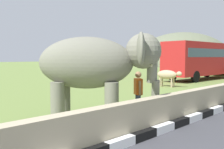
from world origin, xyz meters
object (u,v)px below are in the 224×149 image
(cow_near, at_px, (168,75))
(elephant, at_px, (97,64))
(bus_red, at_px, (202,58))
(person_handler, at_px, (138,91))
(bus_orange, at_px, (224,58))

(cow_near, bearing_deg, elephant, -158.91)
(cow_near, bearing_deg, bus_red, 7.92)
(elephant, distance_m, bus_red, 18.60)
(elephant, bearing_deg, cow_near, 21.09)
(person_handler, distance_m, cow_near, 9.73)
(person_handler, distance_m, bus_orange, 27.55)
(elephant, xyz_separation_m, cow_near, (10.28, 3.96, -1.06))
(bus_red, distance_m, bus_orange, 10.39)
(person_handler, relative_size, bus_orange, 0.16)
(person_handler, xyz_separation_m, cow_near, (8.69, 4.39, -0.06))
(bus_orange, bearing_deg, elephant, -166.10)
(person_handler, distance_m, bus_red, 17.24)
(cow_near, bearing_deg, bus_orange, 9.53)
(bus_orange, bearing_deg, bus_red, -169.28)
(bus_red, height_order, cow_near, bus_red)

